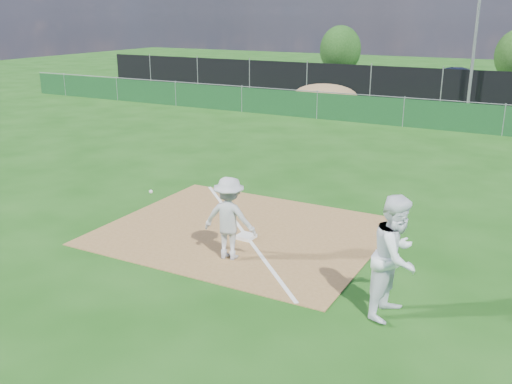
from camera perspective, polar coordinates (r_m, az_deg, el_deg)
ground at (r=20.89m, az=10.98°, el=4.12°), size 90.00×90.00×0.00m
infield_dirt at (r=12.94m, az=-1.37°, el=-3.96°), size 6.00×5.00×0.02m
foul_line at (r=12.93m, az=-1.37°, el=-3.90°), size 5.01×5.01×0.01m
green_fence at (r=25.50m, az=14.54°, el=7.67°), size 44.00×0.05×1.20m
dirt_mound at (r=30.31m, az=6.93°, el=9.58°), size 3.38×2.60×1.17m
black_fence at (r=33.21m, az=18.08°, el=10.10°), size 46.00×0.04×1.80m
parking_lot at (r=38.21m, az=19.41°, el=9.50°), size 46.00×9.00×0.01m
light_pole at (r=32.45m, az=21.19°, el=15.15°), size 0.16×0.16×8.00m
first_base at (r=12.52m, az=-1.02°, el=-4.47°), size 0.39×0.39×0.08m
play_at_first at (r=11.29m, az=-2.69°, el=-2.65°), size 2.44×0.76×1.68m
runner at (r=9.43m, az=13.80°, el=-6.29°), size 0.91×1.10×2.06m
car_left at (r=37.82m, az=12.21°, el=11.18°), size 4.77×3.18×1.51m
car_mid at (r=37.54m, az=19.94°, el=10.45°), size 4.51×1.86×1.45m
tree_left at (r=45.79m, az=8.43°, el=13.91°), size 3.16×3.16×3.75m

